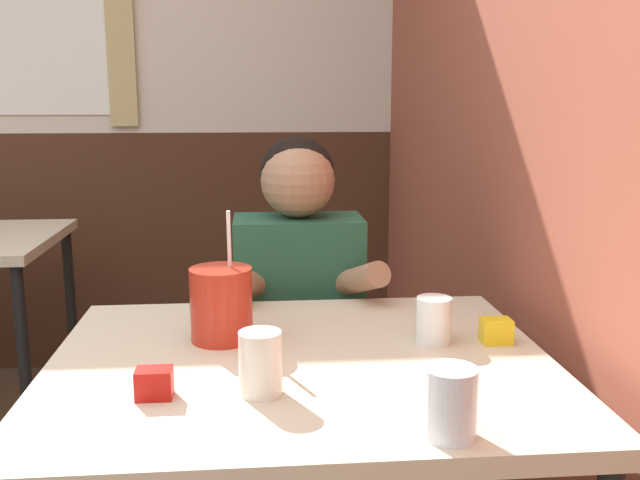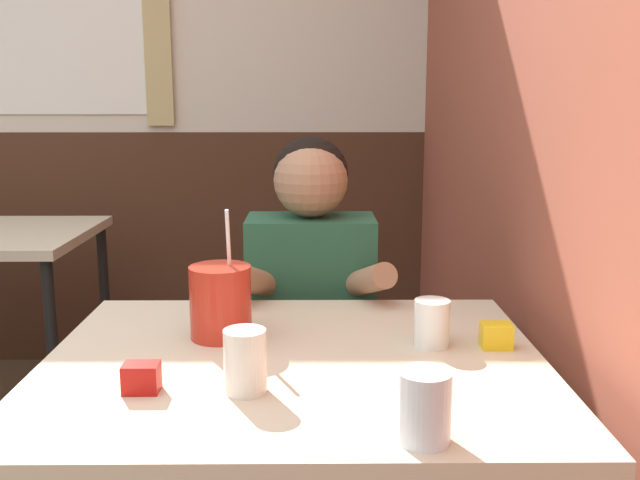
# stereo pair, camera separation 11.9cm
# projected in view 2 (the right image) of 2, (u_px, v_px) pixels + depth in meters

# --- Properties ---
(brick_wall_right) EXTENTS (0.08, 4.44, 2.70)m
(brick_wall_right) POSITION_uv_depth(u_px,v_px,m) (503.00, 64.00, 2.03)
(brick_wall_right) COLOR #9E4C38
(brick_wall_right) RESTS_ON ground_plane
(back_wall) EXTENTS (5.74, 0.09, 2.70)m
(back_wall) POSITION_uv_depth(u_px,v_px,m) (123.00, 75.00, 3.24)
(back_wall) COLOR beige
(back_wall) RESTS_ON ground_plane
(main_table) EXTENTS (0.96, 0.80, 0.77)m
(main_table) POSITION_uv_depth(u_px,v_px,m) (295.00, 395.00, 1.37)
(main_table) COLOR beige
(main_table) RESTS_ON ground_plane
(person_seated) EXTENTS (0.42, 0.40, 1.16)m
(person_seated) POSITION_uv_depth(u_px,v_px,m) (311.00, 340.00, 1.95)
(person_seated) COLOR #235138
(person_seated) RESTS_ON ground_plane
(cocktail_pitcher) EXTENTS (0.13, 0.13, 0.27)m
(cocktail_pitcher) POSITION_uv_depth(u_px,v_px,m) (221.00, 302.00, 1.47)
(cocktail_pitcher) COLOR #B22819
(cocktail_pitcher) RESTS_ON main_table
(glass_near_pitcher) EXTENTS (0.08, 0.08, 0.11)m
(glass_near_pitcher) POSITION_uv_depth(u_px,v_px,m) (424.00, 407.00, 1.02)
(glass_near_pitcher) COLOR silver
(glass_near_pitcher) RESTS_ON main_table
(glass_center) EXTENTS (0.07, 0.07, 0.09)m
(glass_center) POSITION_uv_depth(u_px,v_px,m) (432.00, 323.00, 1.42)
(glass_center) COLOR silver
(glass_center) RESTS_ON main_table
(glass_far_side) EXTENTS (0.07, 0.07, 0.11)m
(glass_far_side) POSITION_uv_depth(u_px,v_px,m) (245.00, 361.00, 1.20)
(glass_far_side) COLOR silver
(glass_far_side) RESTS_ON main_table
(condiment_ketchup) EXTENTS (0.06, 0.04, 0.05)m
(condiment_ketchup) POSITION_uv_depth(u_px,v_px,m) (141.00, 378.00, 1.20)
(condiment_ketchup) COLOR #B7140F
(condiment_ketchup) RESTS_ON main_table
(condiment_mustard) EXTENTS (0.06, 0.04, 0.05)m
(condiment_mustard) POSITION_uv_depth(u_px,v_px,m) (496.00, 336.00, 1.41)
(condiment_mustard) COLOR yellow
(condiment_mustard) RESTS_ON main_table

